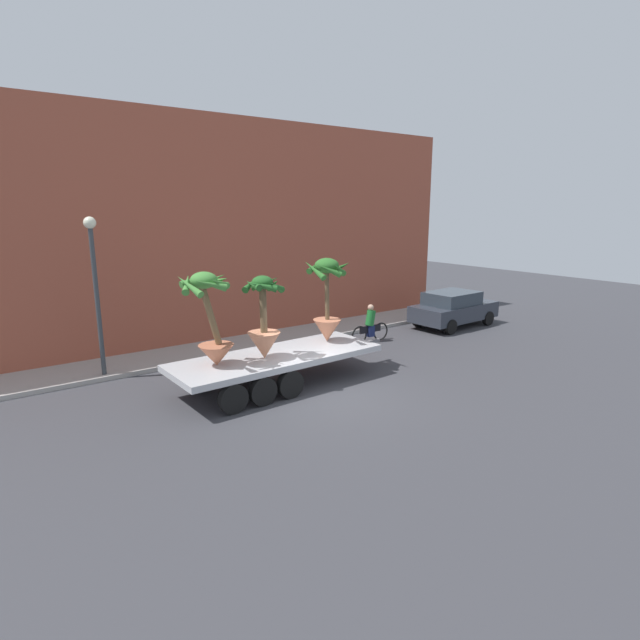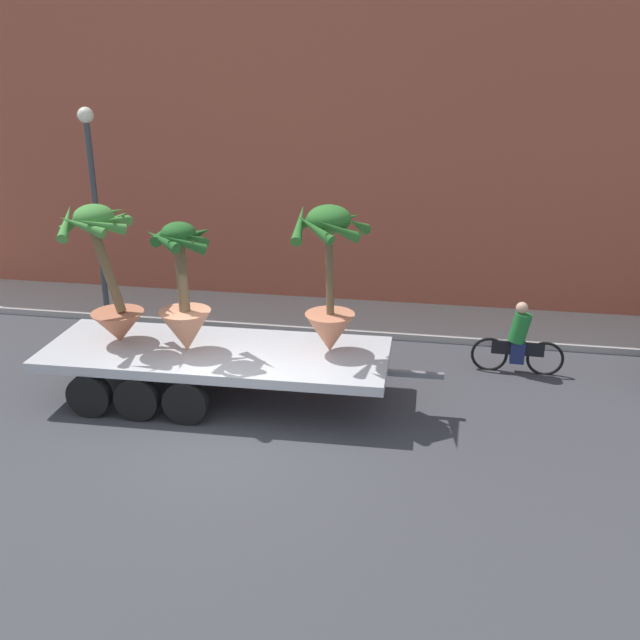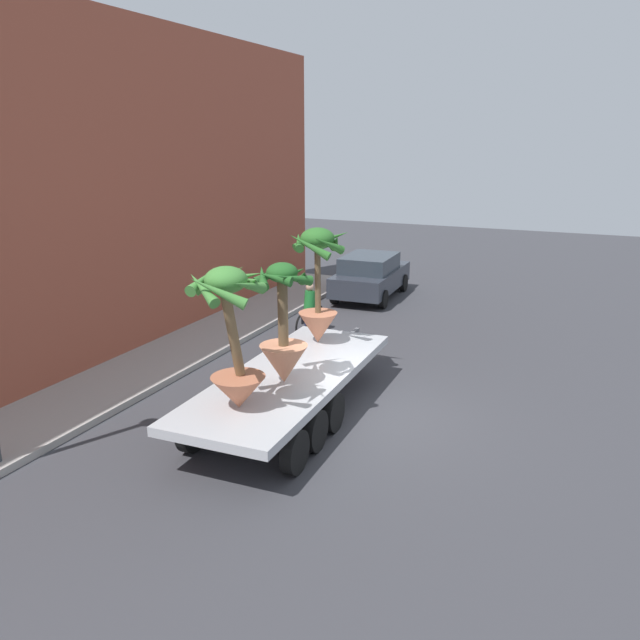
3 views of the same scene
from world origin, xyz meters
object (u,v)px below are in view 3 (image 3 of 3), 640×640
flatbed_trailer (284,387)px  parked_car (370,275)px  potted_palm_rear (233,343)px  potted_palm_middle (318,288)px  cyclist (310,311)px  potted_palm_front (284,335)px

flatbed_trailer → parked_car: (10.70, 1.97, 0.06)m
potted_palm_rear → parked_car: 12.67m
potted_palm_rear → potted_palm_middle: potted_palm_middle is taller
cyclist → potted_palm_rear: bearing=-164.7°
potted_palm_rear → potted_palm_middle: (4.10, 0.23, 0.06)m
potted_palm_front → parked_car: bearing=10.8°
flatbed_trailer → potted_palm_rear: size_ratio=2.83×
flatbed_trailer → potted_palm_front: potted_palm_front is taller
potted_palm_middle → potted_palm_rear: bearing=-176.7°
potted_palm_middle → flatbed_trailer: bearing=-172.6°
flatbed_trailer → potted_palm_middle: size_ratio=2.74×
flatbed_trailer → potted_palm_middle: potted_palm_middle is taller
cyclist → parked_car: (4.78, -0.19, 0.16)m
potted_palm_middle → cyclist: potted_palm_middle is taller
potted_palm_middle → parked_car: bearing=11.3°
flatbed_trailer → potted_palm_middle: bearing=7.4°
flatbed_trailer → potted_palm_front: size_ratio=3.08×
cyclist → parked_car: 4.79m
flatbed_trailer → potted_palm_front: (-0.23, -0.12, 1.18)m
potted_palm_front → cyclist: bearing=20.4°
potted_palm_front → parked_car: 11.18m
potted_palm_rear → potted_palm_middle: bearing=3.3°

